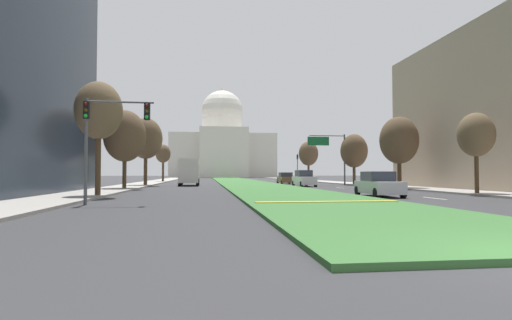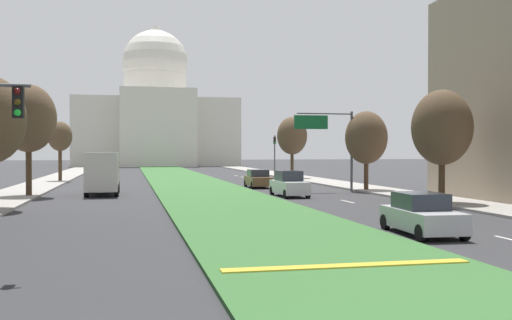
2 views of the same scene
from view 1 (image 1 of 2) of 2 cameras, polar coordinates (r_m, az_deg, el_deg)
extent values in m
plane|color=#333335|center=(73.39, -2.73, -3.08)|extent=(295.48, 295.48, 0.00)
cube|color=#386B33|center=(66.70, -2.27, -3.15)|extent=(7.86, 120.88, 0.14)
cube|color=gold|center=(19.55, 10.25, -5.93)|extent=(7.08, 0.50, 0.04)
cube|color=silver|center=(26.58, 24.35, -5.05)|extent=(0.16, 2.40, 0.01)
cube|color=silver|center=(34.75, 16.34, -4.35)|extent=(0.16, 2.40, 0.01)
cube|color=silver|center=(42.08, 12.02, -3.94)|extent=(0.16, 2.40, 0.01)
cube|color=silver|center=(51.51, 8.36, -3.58)|extent=(0.16, 2.40, 0.01)
cube|color=silver|center=(64.18, 5.21, -3.25)|extent=(0.16, 2.40, 0.01)
cube|color=silver|center=(77.21, 3.06, -3.02)|extent=(0.16, 2.40, 0.01)
cube|color=silver|center=(74.59, 3.43, -3.06)|extent=(0.16, 2.40, 0.01)
cube|color=silver|center=(81.94, 2.46, -2.95)|extent=(0.16, 2.40, 0.01)
cube|color=#9E9991|center=(60.29, -15.22, -3.21)|extent=(4.00, 120.88, 0.15)
cube|color=#9E9991|center=(62.99, 11.22, -3.18)|extent=(4.00, 120.88, 0.15)
cube|color=silver|center=(140.53, -4.92, 0.49)|extent=(35.16, 25.49, 14.67)
cube|color=silver|center=(125.85, -4.64, 1.10)|extent=(15.47, 4.00, 16.14)
cylinder|color=silver|center=(141.34, -4.91, 4.71)|extent=(13.93, 13.93, 6.14)
sphere|color=silver|center=(142.10, -4.90, 6.98)|extent=(14.81, 14.81, 14.81)
cylinder|color=silver|center=(143.28, -4.90, 9.61)|extent=(1.80, 1.80, 3.00)
cylinder|color=#515456|center=(20.90, -23.32, 1.15)|extent=(0.16, 0.16, 5.20)
cube|color=black|center=(21.10, -23.25, 6.58)|extent=(0.28, 0.24, 0.84)
sphere|color=#510F0F|center=(21.01, -23.34, 7.39)|extent=(0.18, 0.18, 0.18)
sphere|color=#4C380F|center=(20.97, -23.35, 6.64)|extent=(0.18, 0.18, 0.18)
sphere|color=#1ED838|center=(20.93, -23.36, 5.88)|extent=(0.18, 0.18, 0.18)
cylinder|color=#515456|center=(20.79, -18.94, 7.91)|extent=(3.20, 0.10, 0.10)
cube|color=black|center=(20.50, -15.43, 6.74)|extent=(0.28, 0.24, 0.84)
sphere|color=#510F0F|center=(20.41, -15.48, 7.58)|extent=(0.18, 0.18, 0.18)
sphere|color=#4C380F|center=(20.36, -15.48, 6.80)|extent=(0.18, 0.18, 0.18)
sphere|color=#1ED838|center=(20.32, -15.49, 6.02)|extent=(0.18, 0.18, 0.18)
cylinder|color=#515456|center=(76.00, 6.00, -1.07)|extent=(0.16, 0.16, 5.20)
cube|color=black|center=(76.05, 6.00, 0.43)|extent=(0.28, 0.24, 0.84)
sphere|color=#510F0F|center=(75.93, 6.02, 0.65)|extent=(0.18, 0.18, 0.18)
sphere|color=#4C380F|center=(75.92, 6.02, 0.44)|extent=(0.18, 0.18, 0.18)
sphere|color=#1ED838|center=(75.91, 6.02, 0.23)|extent=(0.18, 0.18, 0.18)
cylinder|color=#515456|center=(51.87, 12.65, 0.05)|extent=(0.20, 0.20, 6.50)
cylinder|color=#515456|center=(51.32, 10.19, 3.46)|extent=(4.63, 0.12, 0.12)
cube|color=#146033|center=(50.87, 8.97, 2.71)|extent=(2.80, 0.08, 1.10)
cylinder|color=#4C3823|center=(27.07, -21.81, -0.12)|extent=(0.35, 0.35, 4.63)
ellipsoid|color=brown|center=(27.35, -21.73, 6.67)|extent=(2.95, 2.95, 3.69)
cylinder|color=#4C3823|center=(31.64, 29.21, -1.31)|extent=(0.28, 0.28, 3.47)
ellipsoid|color=brown|center=(31.75, 29.13, 3.22)|extent=(2.47, 2.47, 3.08)
cylinder|color=#4C3823|center=(38.91, -18.44, -1.26)|extent=(0.37, 0.37, 3.81)
ellipsoid|color=brown|center=(39.06, -18.39, 3.31)|extent=(3.88, 3.88, 4.84)
cylinder|color=#4C3823|center=(40.77, 19.97, -1.42)|extent=(0.40, 0.40, 3.59)
ellipsoid|color=brown|center=(40.89, 19.92, 2.70)|extent=(3.68, 3.68, 4.60)
cylinder|color=#4C3823|center=(48.25, -15.64, -1.03)|extent=(0.41, 0.41, 4.41)
ellipsoid|color=brown|center=(48.42, -15.61, 3.02)|extent=(3.87, 3.87, 4.84)
cylinder|color=#4C3823|center=(52.12, 13.97, -1.70)|extent=(0.37, 0.37, 3.31)
ellipsoid|color=brown|center=(52.20, 13.94, 1.30)|extent=(3.44, 3.44, 4.30)
cylinder|color=#4C3823|center=(69.09, -13.26, -1.43)|extent=(0.37, 0.37, 4.06)
ellipsoid|color=brown|center=(69.17, -13.25, 0.90)|extent=(2.50, 2.50, 3.13)
cylinder|color=#4C3823|center=(72.04, 7.58, -1.52)|extent=(0.37, 0.37, 3.96)
ellipsoid|color=brown|center=(72.13, 7.57, 0.93)|extent=(3.50, 3.50, 4.38)
cube|color=#BCBCC1|center=(27.14, 17.29, -3.78)|extent=(2.08, 4.41, 0.78)
cube|color=#282D38|center=(27.29, 17.14, -2.27)|extent=(1.74, 2.16, 0.64)
cylinder|color=black|center=(25.92, 20.46, -4.48)|extent=(0.25, 0.65, 0.64)
cylinder|color=black|center=(25.25, 16.94, -4.59)|extent=(0.25, 0.65, 0.64)
cylinder|color=black|center=(29.06, 17.61, -4.22)|extent=(0.25, 0.65, 0.64)
cylinder|color=black|center=(28.46, 14.42, -4.30)|extent=(0.25, 0.65, 0.64)
cube|color=silver|center=(45.94, 6.94, -2.96)|extent=(1.88, 4.57, 0.91)
cube|color=#282D38|center=(46.11, 6.88, -1.93)|extent=(1.61, 2.21, 0.74)
cylinder|color=black|center=(44.44, 8.58, -3.44)|extent=(0.24, 0.65, 0.64)
cylinder|color=black|center=(43.99, 6.57, -3.47)|extent=(0.24, 0.65, 0.64)
cylinder|color=black|center=(47.92, 7.29, -3.33)|extent=(0.24, 0.65, 0.64)
cylinder|color=black|center=(47.50, 5.41, -3.35)|extent=(0.24, 0.65, 0.64)
cube|color=brown|center=(56.10, 4.31, -2.83)|extent=(1.95, 4.33, 0.77)
cube|color=#282D38|center=(56.27, 4.27, -2.12)|extent=(1.68, 2.09, 0.63)
cylinder|color=black|center=(54.61, 5.52, -3.16)|extent=(0.23, 0.64, 0.64)
cylinder|color=black|center=(54.28, 3.75, -3.17)|extent=(0.23, 0.64, 0.64)
cylinder|color=black|center=(57.94, 4.83, -3.09)|extent=(0.23, 0.64, 0.64)
cylinder|color=black|center=(57.63, 3.16, -3.10)|extent=(0.23, 0.64, 0.64)
cube|color=brown|center=(51.25, -9.51, -1.96)|extent=(2.30, 2.00, 2.20)
cube|color=silver|center=(48.05, -9.65, -1.55)|extent=(2.30, 4.40, 2.80)
cylinder|color=black|center=(51.31, -10.68, -3.07)|extent=(0.30, 0.90, 0.90)
cylinder|color=black|center=(51.23, -8.34, -3.09)|extent=(0.30, 0.90, 0.90)
cylinder|color=black|center=(47.02, -10.99, -3.18)|extent=(0.30, 0.90, 0.90)
cylinder|color=black|center=(46.93, -8.43, -3.20)|extent=(0.30, 0.90, 0.90)
camera|label=2|loc=(3.76, -7.08, 25.99)|focal=41.52mm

